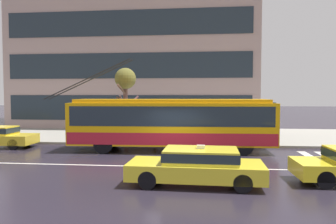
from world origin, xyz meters
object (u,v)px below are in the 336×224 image
object	(u,v)px
pedestrian_approaching_curb	(128,115)
bus_shelter	(148,113)
trolleybus	(172,122)
taxi_oncoming_near	(197,165)
pedestrian_walking_past	(155,117)
pedestrian_at_shelter	(233,116)
street_tree_bare	(125,82)

from	to	relation	value
pedestrian_approaching_curb	bus_shelter	bearing A→B (deg)	-16.30
bus_shelter	trolleybus	bearing A→B (deg)	-60.56
trolleybus	taxi_oncoming_near	bearing A→B (deg)	-77.06
bus_shelter	pedestrian_walking_past	distance (m)	0.61
pedestrian_at_shelter	pedestrian_walking_past	world-z (taller)	pedestrian_at_shelter
pedestrian_approaching_curb	street_tree_bare	distance (m)	2.27
taxi_oncoming_near	pedestrian_approaching_curb	distance (m)	11.75
trolleybus	pedestrian_walking_past	distance (m)	3.90
taxi_oncoming_near	pedestrian_approaching_curb	xyz separation A→B (m)	(-4.98, 10.59, 1.07)
pedestrian_walking_past	pedestrian_at_shelter	bearing A→B (deg)	1.87
pedestrian_at_shelter	street_tree_bare	bearing A→B (deg)	-177.94
trolleybus	pedestrian_approaching_curb	size ratio (longest dim) A/B	6.51
taxi_oncoming_near	pedestrian_at_shelter	bearing A→B (deg)	77.88
pedestrian_walking_past	street_tree_bare	distance (m)	3.11
pedestrian_approaching_curb	pedestrian_walking_past	distance (m)	2.02
pedestrian_approaching_curb	street_tree_bare	size ratio (longest dim) A/B	0.41
bus_shelter	pedestrian_at_shelter	size ratio (longest dim) A/B	1.88
trolleybus	pedestrian_walking_past	bearing A→B (deg)	111.99
pedestrian_approaching_curb	street_tree_bare	bearing A→B (deg)	-97.20
taxi_oncoming_near	bus_shelter	xyz separation A→B (m)	(-3.50, 10.15, 1.26)
trolleybus	taxi_oncoming_near	xyz separation A→B (m)	(1.53, -6.65, -0.90)
taxi_oncoming_near	street_tree_bare	world-z (taller)	street_tree_bare
taxi_oncoming_near	street_tree_bare	xyz separation A→B (m)	(-5.03, 10.18, 3.30)
trolleybus	pedestrian_walking_past	size ratio (longest dim) A/B	6.81
taxi_oncoming_near	bus_shelter	distance (m)	10.81
street_tree_bare	pedestrian_walking_past	bearing A→B (deg)	2.55
taxi_oncoming_near	pedestrian_at_shelter	distance (m)	10.74
trolleybus	street_tree_bare	size ratio (longest dim) A/B	2.66
taxi_oncoming_near	street_tree_bare	size ratio (longest dim) A/B	0.98
pedestrian_approaching_curb	pedestrian_walking_past	size ratio (longest dim) A/B	1.05
pedestrian_approaching_curb	pedestrian_walking_past	world-z (taller)	pedestrian_approaching_curb
trolleybus	bus_shelter	size ratio (longest dim) A/B	3.39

